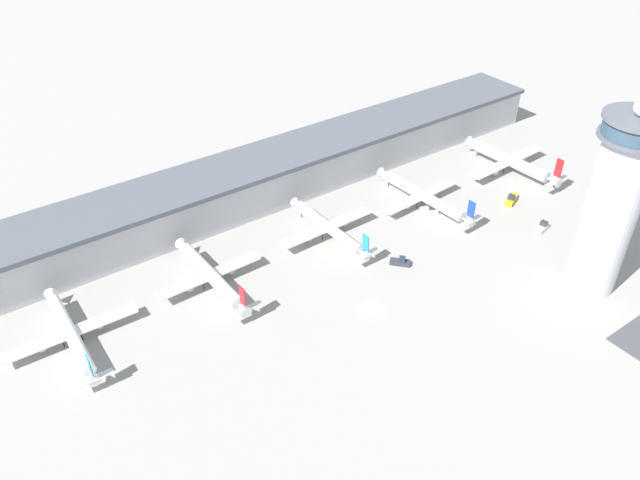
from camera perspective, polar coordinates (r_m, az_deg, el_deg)
ground_plane at (r=180.03m, az=4.76°, el=-6.39°), size 1000.00×1000.00×0.00m
terminal_building at (r=222.19m, az=-6.69°, el=5.14°), size 262.87×25.00×16.26m
control_tower at (r=189.12m, az=25.19°, el=3.03°), size 18.44×18.44×59.38m
airplane_gate_alpha at (r=179.63m, az=-21.84°, el=-7.95°), size 36.47×40.24×11.22m
airplane_gate_bravo at (r=187.50m, az=-9.95°, el=-3.20°), size 33.32×40.51×12.38m
airplane_gate_charlie at (r=204.96m, az=0.77°, el=1.16°), size 35.58×39.70×11.42m
airplane_gate_delta at (r=224.81m, az=9.39°, el=4.00°), size 34.20×44.70×11.86m
airplane_gate_echo at (r=253.79m, az=17.01°, el=6.91°), size 39.50×42.98×13.84m
service_truck_catering at (r=235.70m, az=17.09°, el=3.58°), size 8.62×5.75×3.08m
service_truck_fuel at (r=222.77m, az=9.97°, el=2.72°), size 6.45×5.51×2.95m
service_truck_baggage at (r=223.38m, az=19.66°, el=1.10°), size 6.91×3.75×3.11m
service_truck_water at (r=196.70m, az=7.35°, el=-2.00°), size 5.95×6.23×2.83m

